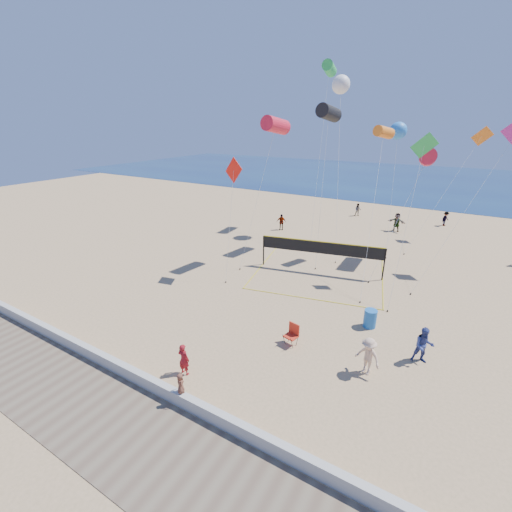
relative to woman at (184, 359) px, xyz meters
The scene contains 25 objects.
ground 2.40m from the woman, 42.72° to the left, with size 120.00×120.00×0.00m, color tan.
ocean 63.57m from the woman, 88.49° to the left, with size 140.00×50.00×0.03m, color #102250.
seawall 2.26m from the woman, 40.89° to the right, with size 32.00×0.30×0.60m, color #BABAB5.
boardwalk 3.91m from the woman, 64.10° to the right, with size 32.00×3.60×0.03m, color brown.
woman is the anchor object (origin of this frame).
toddler 1.80m from the woman, 51.38° to the right, with size 0.42×0.27×0.86m, color brown.
bystander_a 10.78m from the woman, 34.91° to the left, with size 0.87×0.68×1.79m, color #344083.
bystander_b 7.98m from the woman, 30.97° to the left, with size 1.15×0.66×1.77m, color #D5AD8E.
far_person_0 22.23m from the woman, 105.85° to the left, with size 0.95×0.40×1.63m, color gray.
far_person_1 27.22m from the woman, 81.31° to the left, with size 1.72×0.55×1.85m, color gray.
far_person_3 30.93m from the woman, 91.59° to the left, with size 0.71×0.55×1.45m, color gray.
far_person_4 32.61m from the woman, 75.39° to the left, with size 0.98×0.56×1.51m, color gray.
camp_chair 5.38m from the woman, 54.30° to the left, with size 0.71×0.83×1.24m.
trash_barrel 9.98m from the woman, 52.47° to the left, with size 0.67×0.67×1.01m, color #1B60B2.
volleyball_net 13.49m from the woman, 85.08° to the left, with size 10.55×10.44×2.38m.
kite_0 16.71m from the woman, 101.78° to the left, with size 1.95×4.14×10.77m.
kite_1 21.36m from the woman, 92.80° to the left, with size 2.33×6.41×11.68m.
kite_2 20.68m from the woman, 79.35° to the left, with size 2.22×9.16×10.14m.
kite_3 12.28m from the woman, 111.63° to the left, with size 1.68×1.80×8.28m.
kite_4 17.94m from the woman, 66.08° to the left, with size 1.58×5.25×9.78m.
kite_6 26.37m from the woman, 93.90° to the left, with size 4.17×8.47×14.08m.
kite_7 25.15m from the woman, 81.21° to the left, with size 2.15×5.54×10.33m.
kite_8 29.07m from the woman, 97.83° to the left, with size 2.81×8.83×15.55m.
kite_9 30.12m from the woman, 70.91° to the left, with size 4.67×7.80×10.01m.
kite_10 21.83m from the woman, 71.63° to the left, with size 2.54×7.67×8.71m.
Camera 1 is at (7.22, -10.38, 10.36)m, focal length 24.00 mm.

